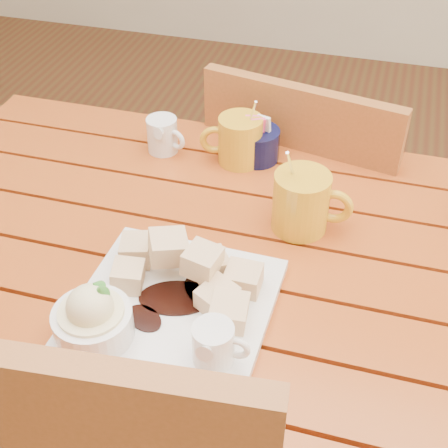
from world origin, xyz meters
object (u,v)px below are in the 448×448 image
(table, at_px, (212,297))
(dessert_plate, at_px, (157,304))
(chair_far, at_px, (306,215))
(coffee_mug_right, at_px, (303,201))
(coffee_mug_left, at_px, (239,139))

(table, bearing_deg, dessert_plate, -101.11)
(dessert_plate, height_order, chair_far, chair_far)
(coffee_mug_right, relative_size, chair_far, 0.18)
(dessert_plate, bearing_deg, chair_far, 78.37)
(table, xyz_separation_m, dessert_plate, (-0.03, -0.16, 0.14))
(coffee_mug_right, xyz_separation_m, chair_far, (-0.03, 0.36, -0.31))
(table, height_order, dessert_plate, dessert_plate)
(coffee_mug_left, height_order, coffee_mug_right, coffee_mug_right)
(coffee_mug_right, distance_m, chair_far, 0.48)
(coffee_mug_left, relative_size, chair_far, 0.16)
(dessert_plate, relative_size, coffee_mug_left, 2.01)
(chair_far, bearing_deg, coffee_mug_left, 68.23)
(table, bearing_deg, coffee_mug_left, 95.67)
(coffee_mug_right, bearing_deg, table, -143.79)
(table, xyz_separation_m, coffee_mug_right, (0.13, 0.10, 0.16))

